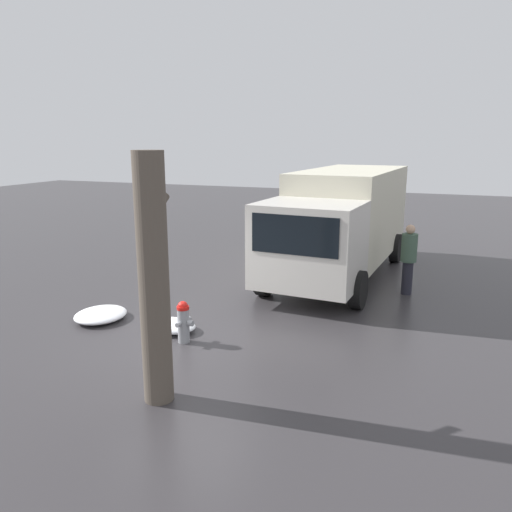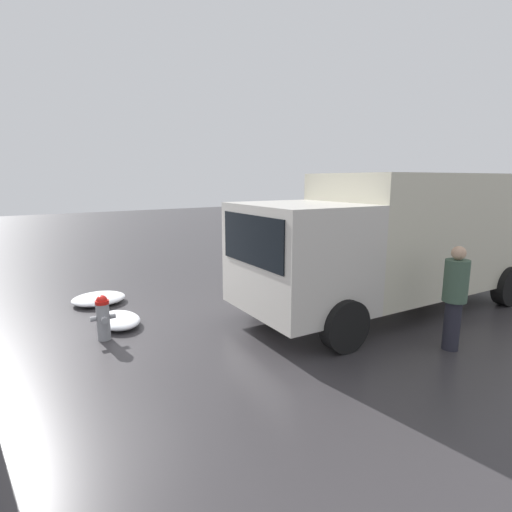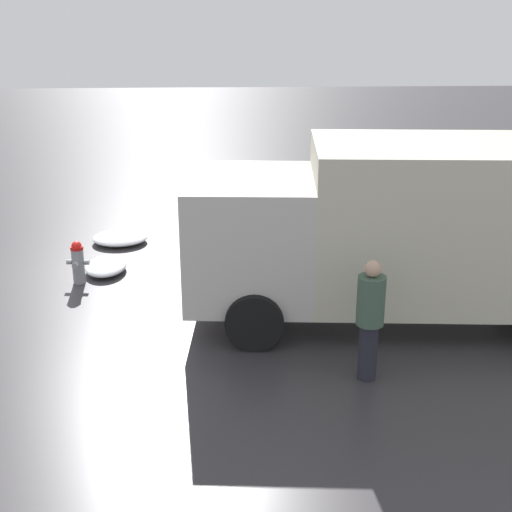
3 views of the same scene
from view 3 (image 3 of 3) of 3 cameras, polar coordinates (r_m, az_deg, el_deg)
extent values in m
plane|color=#333033|center=(13.86, -13.91, -2.09)|extent=(60.00, 60.00, 0.00)
cylinder|color=gray|center=(13.74, -14.02, -0.80)|extent=(0.23, 0.23, 0.67)
cylinder|color=red|center=(13.62, -14.15, 0.64)|extent=(0.24, 0.24, 0.06)
sphere|color=red|center=(13.61, -14.16, 0.77)|extent=(0.19, 0.19, 0.19)
cylinder|color=gray|center=(13.57, -14.25, -0.73)|extent=(0.12, 0.11, 0.11)
cylinder|color=gray|center=(13.66, -13.39, -0.50)|extent=(0.11, 0.10, 0.09)
cylinder|color=gray|center=(13.76, -14.70, -0.47)|extent=(0.11, 0.10, 0.09)
cube|color=beige|center=(11.58, -0.45, 1.63)|extent=(2.16, 2.50, 1.96)
cube|color=black|center=(11.54, -5.47, 3.51)|extent=(0.17, 1.98, 0.86)
cube|color=beige|center=(11.95, 17.60, 2.65)|extent=(5.56, 2.74, 2.51)
cylinder|color=black|center=(10.85, -0.12, -5.28)|extent=(0.92, 0.34, 0.90)
cylinder|color=black|center=(13.01, 0.18, -0.81)|extent=(0.92, 0.34, 0.90)
cylinder|color=#23232D|center=(10.18, 8.94, -7.53)|extent=(0.26, 0.26, 0.84)
cylinder|color=#3F5947|center=(9.84, 9.18, -3.54)|extent=(0.39, 0.39, 0.70)
sphere|color=tan|center=(9.67, 9.33, -1.01)|extent=(0.23, 0.23, 0.23)
ellipsoid|color=white|center=(15.86, -10.83, 1.44)|extent=(1.19, 1.07, 0.22)
ellipsoid|color=white|center=(14.26, -11.91, -0.80)|extent=(0.79, 1.13, 0.23)
camera|label=1|loc=(13.46, -55.58, 6.03)|focal=35.00mm
camera|label=2|loc=(7.34, -38.93, -2.57)|focal=28.00mm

